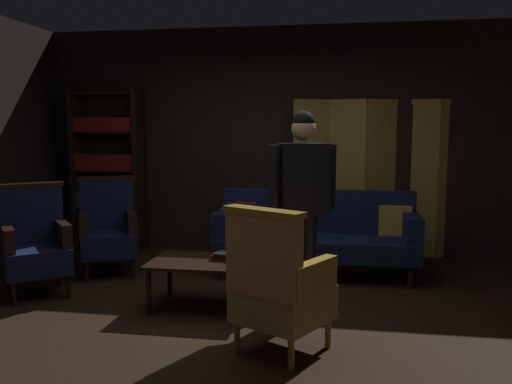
{
  "coord_description": "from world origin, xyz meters",
  "views": [
    {
      "loc": [
        0.84,
        -4.24,
        1.57
      ],
      "look_at": [
        0.0,
        0.8,
        0.95
      ],
      "focal_mm": 37.56,
      "sensor_mm": 36.0,
      "label": 1
    }
  ],
  "objects_px": {
    "folding_screen": "(382,176)",
    "armchair_wing_left": "(108,229)",
    "velvet_couch": "(316,232)",
    "book_red_leather": "(227,257)",
    "standing_figure": "(303,194)",
    "coffee_table": "(209,266)",
    "book_black_cloth": "(227,254)",
    "armchair_gilt_accent": "(278,285)",
    "armchair_wing_right": "(35,243)",
    "bookshelf": "(108,167)"
  },
  "relations": [
    {
      "from": "armchair_wing_left",
      "to": "book_red_leather",
      "type": "bearing_deg",
      "value": -28.89
    },
    {
      "from": "velvet_couch",
      "to": "coffee_table",
      "type": "bearing_deg",
      "value": -123.9
    },
    {
      "from": "book_red_leather",
      "to": "folding_screen",
      "type": "bearing_deg",
      "value": 55.51
    },
    {
      "from": "book_black_cloth",
      "to": "bookshelf",
      "type": "bearing_deg",
      "value": 135.45
    },
    {
      "from": "armchair_gilt_accent",
      "to": "book_black_cloth",
      "type": "height_order",
      "value": "armchair_gilt_accent"
    },
    {
      "from": "armchair_wing_right",
      "to": "standing_figure",
      "type": "xyz_separation_m",
      "value": [
        2.53,
        -0.16,
        0.54
      ]
    },
    {
      "from": "armchair_wing_left",
      "to": "standing_figure",
      "type": "height_order",
      "value": "standing_figure"
    },
    {
      "from": "armchair_wing_right",
      "to": "standing_figure",
      "type": "relative_size",
      "value": 0.61
    },
    {
      "from": "bookshelf",
      "to": "armchair_wing_left",
      "type": "bearing_deg",
      "value": -66.17
    },
    {
      "from": "armchair_wing_right",
      "to": "book_red_leather",
      "type": "height_order",
      "value": "armchair_wing_right"
    },
    {
      "from": "armchair_gilt_accent",
      "to": "bookshelf",
      "type": "bearing_deg",
      "value": 131.53
    },
    {
      "from": "armchair_wing_right",
      "to": "book_black_cloth",
      "type": "height_order",
      "value": "armchair_wing_right"
    },
    {
      "from": "folding_screen",
      "to": "velvet_couch",
      "type": "xyz_separation_m",
      "value": [
        -0.74,
        -0.9,
        -0.53
      ]
    },
    {
      "from": "standing_figure",
      "to": "book_red_leather",
      "type": "xyz_separation_m",
      "value": [
        -0.66,
        0.11,
        -0.59
      ]
    },
    {
      "from": "velvet_couch",
      "to": "armchair_wing_left",
      "type": "distance_m",
      "value": 2.23
    },
    {
      "from": "armchair_wing_right",
      "to": "standing_figure",
      "type": "height_order",
      "value": "standing_figure"
    },
    {
      "from": "armchair_wing_left",
      "to": "coffee_table",
      "type": "bearing_deg",
      "value": -33.64
    },
    {
      "from": "armchair_wing_left",
      "to": "standing_figure",
      "type": "distance_m",
      "value": 2.4
    },
    {
      "from": "book_red_leather",
      "to": "standing_figure",
      "type": "bearing_deg",
      "value": -9.33
    },
    {
      "from": "armchair_wing_right",
      "to": "armchair_gilt_accent",
      "type": "bearing_deg",
      "value": -21.82
    },
    {
      "from": "coffee_table",
      "to": "book_red_leather",
      "type": "relative_size",
      "value": 3.97
    },
    {
      "from": "folding_screen",
      "to": "book_black_cloth",
      "type": "xyz_separation_m",
      "value": [
        -1.45,
        -2.11,
        -0.52
      ]
    },
    {
      "from": "bookshelf",
      "to": "coffee_table",
      "type": "bearing_deg",
      "value": -47.78
    },
    {
      "from": "coffee_table",
      "to": "armchair_wing_left",
      "type": "distance_m",
      "value": 1.61
    },
    {
      "from": "bookshelf",
      "to": "armchair_wing_left",
      "type": "relative_size",
      "value": 1.97
    },
    {
      "from": "armchair_wing_left",
      "to": "velvet_couch",
      "type": "bearing_deg",
      "value": 10.15
    },
    {
      "from": "book_red_leather",
      "to": "bookshelf",
      "type": "bearing_deg",
      "value": 135.45
    },
    {
      "from": "book_red_leather",
      "to": "book_black_cloth",
      "type": "relative_size",
      "value": 1.22
    },
    {
      "from": "armchair_wing_left",
      "to": "standing_figure",
      "type": "relative_size",
      "value": 0.61
    },
    {
      "from": "folding_screen",
      "to": "book_red_leather",
      "type": "distance_m",
      "value": 2.62
    },
    {
      "from": "standing_figure",
      "to": "folding_screen",
      "type": "bearing_deg",
      "value": 70.5
    },
    {
      "from": "folding_screen",
      "to": "armchair_wing_left",
      "type": "height_order",
      "value": "folding_screen"
    },
    {
      "from": "armchair_gilt_accent",
      "to": "book_black_cloth",
      "type": "relative_size",
      "value": 5.06
    },
    {
      "from": "velvet_couch",
      "to": "armchair_gilt_accent",
      "type": "distance_m",
      "value": 2.14
    },
    {
      "from": "velvet_couch",
      "to": "armchair_gilt_accent",
      "type": "height_order",
      "value": "armchair_gilt_accent"
    },
    {
      "from": "bookshelf",
      "to": "armchair_wing_left",
      "type": "distance_m",
      "value": 1.37
    },
    {
      "from": "armchair_gilt_accent",
      "to": "book_red_leather",
      "type": "height_order",
      "value": "armchair_gilt_accent"
    },
    {
      "from": "book_red_leather",
      "to": "book_black_cloth",
      "type": "xyz_separation_m",
      "value": [
        -0.0,
        0.0,
        0.03
      ]
    },
    {
      "from": "velvet_couch",
      "to": "book_red_leather",
      "type": "relative_size",
      "value": 8.42
    },
    {
      "from": "armchair_wing_right",
      "to": "book_red_leather",
      "type": "distance_m",
      "value": 1.86
    },
    {
      "from": "velvet_couch",
      "to": "book_red_leather",
      "type": "height_order",
      "value": "velvet_couch"
    },
    {
      "from": "book_black_cloth",
      "to": "armchair_wing_left",
      "type": "bearing_deg",
      "value": 151.11
    },
    {
      "from": "standing_figure",
      "to": "book_black_cloth",
      "type": "bearing_deg",
      "value": 170.67
    },
    {
      "from": "coffee_table",
      "to": "armchair_wing_left",
      "type": "height_order",
      "value": "armchair_wing_left"
    },
    {
      "from": "book_red_leather",
      "to": "book_black_cloth",
      "type": "distance_m",
      "value": 0.03
    },
    {
      "from": "bookshelf",
      "to": "book_red_leather",
      "type": "relative_size",
      "value": 8.14
    },
    {
      "from": "book_black_cloth",
      "to": "standing_figure",
      "type": "bearing_deg",
      "value": -9.33
    },
    {
      "from": "standing_figure",
      "to": "armchair_gilt_accent",
      "type": "bearing_deg",
      "value": -97.35
    },
    {
      "from": "armchair_wing_left",
      "to": "armchair_gilt_accent",
      "type": "bearing_deg",
      "value": -40.38
    },
    {
      "from": "standing_figure",
      "to": "armchair_wing_right",
      "type": "bearing_deg",
      "value": 176.4
    }
  ]
}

